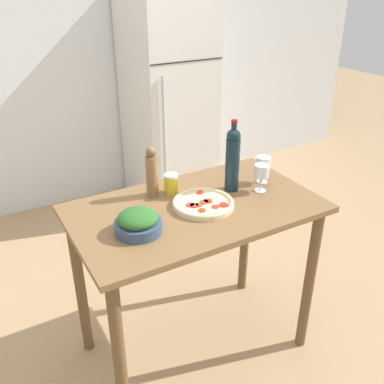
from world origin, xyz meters
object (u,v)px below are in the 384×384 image
pepper_mill (152,173)px  salad_bowl (138,222)px  refrigerator (168,102)px  salt_canister (171,184)px  wine_bottle (233,158)px  wine_glass_near (262,172)px  wine_glass_far (263,164)px  homemade_pizza (203,203)px

pepper_mill → salad_bowl: (-0.20, -0.28, -0.08)m
refrigerator → salt_canister: bearing=-116.3°
pepper_mill → salad_bowl: pepper_mill is taller
refrigerator → wine_bottle: bearing=-106.1°
wine_glass_near → wine_glass_far: bearing=46.9°
refrigerator → salad_bowl: 2.11m
salad_bowl → wine_glass_far: bearing=9.4°
wine_bottle → salt_canister: 0.33m
wine_bottle → wine_glass_far: size_ratio=2.58×
refrigerator → wine_glass_far: (-0.29, -1.69, 0.11)m
salad_bowl → wine_glass_near: bearing=4.1°
refrigerator → homemade_pizza: bearing=-111.7°
homemade_pizza → pepper_mill: bearing=125.8°
homemade_pizza → salad_bowl: bearing=-171.3°
refrigerator → wine_glass_far: 1.72m
wine_bottle → wine_glass_near: bearing=-35.7°
salad_bowl → homemade_pizza: (0.36, 0.06, -0.03)m
wine_glass_near → pepper_mill: pepper_mill is taller
pepper_mill → homemade_pizza: (0.16, -0.22, -0.11)m
wine_glass_near → pepper_mill: size_ratio=0.56×
wine_glass_far → pepper_mill: 0.59m
salt_canister → refrigerator: bearing=63.7°
wine_bottle → pepper_mill: bearing=159.4°
homemade_pizza → refrigerator: bearing=68.3°
homemade_pizza → salt_canister: 0.22m
wine_bottle → homemade_pizza: wine_bottle is taller
homemade_pizza → salt_canister: size_ratio=2.88×
salt_canister → homemade_pizza: bearing=-71.5°
salt_canister → pepper_mill: bearing=166.7°
refrigerator → salt_canister: refrigerator is taller
wine_bottle → homemade_pizza: size_ratio=1.26×
wine_bottle → homemade_pizza: 0.28m
salt_canister → salad_bowl: bearing=-138.5°
wine_glass_far → wine_bottle: bearing=177.2°
refrigerator → wine_glass_far: bearing=-99.8°
pepper_mill → salad_bowl: bearing=-125.3°
salad_bowl → salt_canister: size_ratio=2.00×
wine_glass_near → homemade_pizza: 0.35m
wine_glass_far → refrigerator: bearing=80.2°
pepper_mill → salad_bowl: 0.35m
wine_glass_far → salt_canister: bearing=164.8°
wine_glass_near → salt_canister: bearing=153.0°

